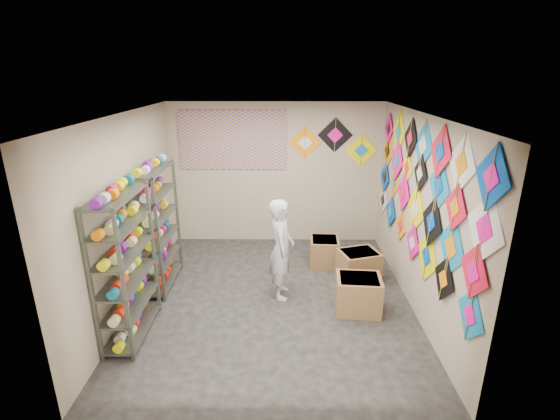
{
  "coord_description": "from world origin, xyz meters",
  "views": [
    {
      "loc": [
        0.15,
        -5.29,
        3.23
      ],
      "look_at": [
        0.1,
        0.3,
        1.3
      ],
      "focal_mm": 26.0,
      "sensor_mm": 36.0,
      "label": 1
    }
  ],
  "objects_px": {
    "shelf_rack_back": "(157,228)",
    "shopkeeper": "(281,249)",
    "carton_a": "(358,294)",
    "carton_c": "(324,251)",
    "shelf_rack_front": "(126,267)",
    "carton_b": "(358,266)"
  },
  "relations": [
    {
      "from": "shelf_rack_back",
      "to": "shopkeeper",
      "type": "bearing_deg",
      "value": -10.03
    },
    {
      "from": "carton_a",
      "to": "carton_c",
      "type": "bearing_deg",
      "value": 107.51
    },
    {
      "from": "shelf_rack_front",
      "to": "carton_b",
      "type": "bearing_deg",
      "value": 24.86
    },
    {
      "from": "shelf_rack_back",
      "to": "carton_b",
      "type": "xyz_separation_m",
      "value": [
        3.14,
        0.16,
        -0.7
      ]
    },
    {
      "from": "shopkeeper",
      "to": "carton_b",
      "type": "bearing_deg",
      "value": -69.02
    },
    {
      "from": "carton_a",
      "to": "carton_b",
      "type": "bearing_deg",
      "value": 84.36
    },
    {
      "from": "carton_b",
      "to": "carton_a",
      "type": "bearing_deg",
      "value": -117.02
    },
    {
      "from": "shelf_rack_back",
      "to": "carton_c",
      "type": "xyz_separation_m",
      "value": [
        2.64,
        0.73,
        -0.72
      ]
    },
    {
      "from": "shelf_rack_front",
      "to": "shelf_rack_back",
      "type": "distance_m",
      "value": 1.3
    },
    {
      "from": "carton_a",
      "to": "carton_c",
      "type": "xyz_separation_m",
      "value": [
        -0.34,
        1.46,
        -0.02
      ]
    },
    {
      "from": "shelf_rack_front",
      "to": "carton_a",
      "type": "relative_size",
      "value": 3.08
    },
    {
      "from": "shopkeeper",
      "to": "carton_a",
      "type": "relative_size",
      "value": 2.47
    },
    {
      "from": "carton_a",
      "to": "shelf_rack_front",
      "type": "bearing_deg",
      "value": -164.87
    },
    {
      "from": "shelf_rack_back",
      "to": "carton_b",
      "type": "bearing_deg",
      "value": 2.85
    },
    {
      "from": "carton_c",
      "to": "shopkeeper",
      "type": "bearing_deg",
      "value": -121.92
    },
    {
      "from": "shelf_rack_front",
      "to": "shelf_rack_back",
      "type": "height_order",
      "value": "same"
    },
    {
      "from": "shelf_rack_front",
      "to": "carton_a",
      "type": "xyz_separation_m",
      "value": [
        2.98,
        0.56,
        -0.69
      ]
    },
    {
      "from": "shelf_rack_back",
      "to": "shelf_rack_front",
      "type": "bearing_deg",
      "value": -90.0
    },
    {
      "from": "carton_a",
      "to": "carton_c",
      "type": "height_order",
      "value": "carton_a"
    },
    {
      "from": "shopkeeper",
      "to": "shelf_rack_front",
      "type": "bearing_deg",
      "value": 116.2
    },
    {
      "from": "carton_a",
      "to": "shelf_rack_back",
      "type": "bearing_deg",
      "value": 170.57
    },
    {
      "from": "shelf_rack_front",
      "to": "shelf_rack_back",
      "type": "xyz_separation_m",
      "value": [
        0.0,
        1.3,
        0.0
      ]
    }
  ]
}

